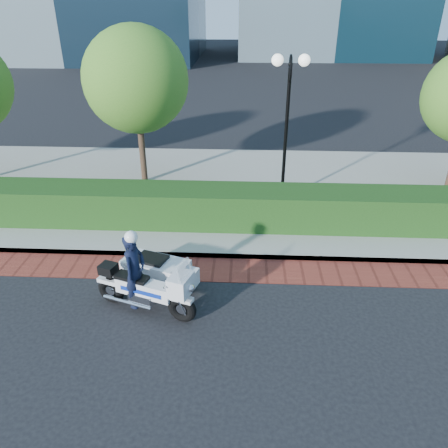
{
  "coord_description": "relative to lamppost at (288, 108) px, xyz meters",
  "views": [
    {
      "loc": [
        -0.15,
        -7.04,
        5.75
      ],
      "look_at": [
        -0.6,
        1.93,
        1.0
      ],
      "focal_mm": 35.0,
      "sensor_mm": 36.0,
      "label": 1
    }
  ],
  "objects": [
    {
      "name": "lamppost",
      "position": [
        0.0,
        0.0,
        0.0
      ],
      "size": [
        1.02,
        0.7,
        4.21
      ],
      "color": "black",
      "rests_on": "sidewalk"
    },
    {
      "name": "tree_b",
      "position": [
        -4.5,
        1.3,
        0.48
      ],
      "size": [
        3.2,
        3.2,
        4.89
      ],
      "color": "#332319",
      "rests_on": "sidewalk"
    },
    {
      "name": "brick_strip",
      "position": [
        -1.0,
        -3.7,
        -2.95
      ],
      "size": [
        60.0,
        1.0,
        0.01
      ],
      "primitive_type": "cube",
      "color": "maroon",
      "rests_on": "ground"
    },
    {
      "name": "hedge_main",
      "position": [
        -1.0,
        -1.6,
        -2.31
      ],
      "size": [
        18.0,
        1.2,
        1.0
      ],
      "primitive_type": "cube",
      "color": "black",
      "rests_on": "sidewalk"
    },
    {
      "name": "sidewalk",
      "position": [
        -1.0,
        0.8,
        -2.88
      ],
      "size": [
        60.0,
        8.0,
        0.15
      ],
      "primitive_type": "cube",
      "color": "gray",
      "rests_on": "ground"
    },
    {
      "name": "ground",
      "position": [
        -1.0,
        -5.2,
        -2.96
      ],
      "size": [
        120.0,
        120.0,
        0.0
      ],
      "primitive_type": "plane",
      "color": "black",
      "rests_on": "ground"
    },
    {
      "name": "police_motorcycle",
      "position": [
        -3.07,
        -4.93,
        -2.34
      ],
      "size": [
        2.18,
        1.94,
        1.82
      ],
      "rotation": [
        0.0,
        0.0,
        -0.33
      ],
      "color": "black",
      "rests_on": "ground"
    }
  ]
}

